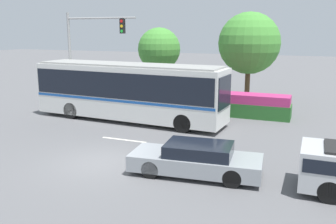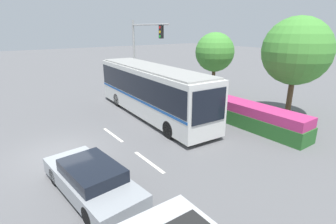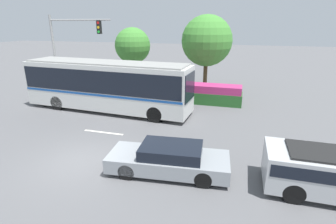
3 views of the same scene
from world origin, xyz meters
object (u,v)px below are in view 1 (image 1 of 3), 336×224
traffic_light_pole (85,47)px  street_tree_left (159,49)px  sedan_foreground (196,159)px  street_tree_centre (249,43)px  city_bus (128,89)px

traffic_light_pole → street_tree_left: size_ratio=1.17×
traffic_light_pole → sedan_foreground: bearing=-38.9°
sedan_foreground → street_tree_left: size_ratio=0.91×
sedan_foreground → street_tree_centre: street_tree_centre is taller
street_tree_centre → street_tree_left: bearing=-176.2°
city_bus → street_tree_left: street_tree_left is taller
traffic_light_pole → street_tree_left: bearing=59.9°
city_bus → sedan_foreground: (6.30, -6.63, -1.33)m
traffic_light_pole → street_tree_centre: 11.27m
traffic_light_pole → street_tree_left: traffic_light_pole is taller
city_bus → street_tree_centre: 9.66m
city_bus → street_tree_left: 7.28m
street_tree_left → street_tree_centre: street_tree_centre is taller
street_tree_left → city_bus: bearing=-82.0°
street_tree_left → sedan_foreground: bearing=-61.8°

